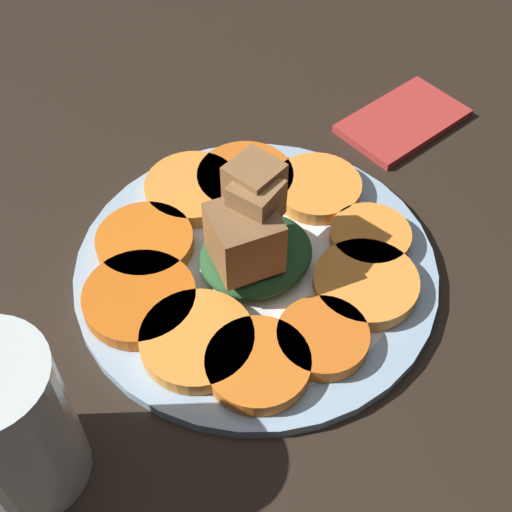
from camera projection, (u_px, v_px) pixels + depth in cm
name	position (u px, v px, depth cm)	size (l,w,h in cm)	color
table_slab	(256.00, 280.00, 58.81)	(120.00, 120.00, 2.00)	black
plate	(256.00, 268.00, 57.64)	(29.17, 29.17, 1.05)	#99B7D1
carrot_slice_0	(192.00, 188.00, 61.78)	(8.24, 8.24, 1.27)	orange
carrot_slice_1	(145.00, 242.00, 57.85)	(7.93, 7.93, 1.27)	orange
carrot_slice_2	(140.00, 298.00, 54.23)	(8.69, 8.69, 1.27)	orange
carrot_slice_3	(197.00, 340.00, 51.83)	(8.43, 8.43, 1.27)	orange
carrot_slice_4	(258.00, 364.00, 50.52)	(7.60, 7.60, 1.27)	orange
carrot_slice_5	(323.00, 338.00, 51.95)	(6.81, 6.81, 1.27)	orange
carrot_slice_6	(366.00, 283.00, 55.13)	(8.20, 8.20, 1.27)	#F99439
carrot_slice_7	(370.00, 237.00, 58.20)	(6.63, 6.63, 1.27)	orange
carrot_slice_8	(317.00, 188.00, 61.82)	(7.72, 7.72, 1.27)	orange
carrot_slice_9	(245.00, 178.00, 62.55)	(8.48, 8.48, 1.27)	orange
center_pile	(253.00, 237.00, 54.29)	(9.31, 8.38, 9.40)	#235128
fork	(313.00, 305.00, 54.33)	(18.42, 9.37, 0.40)	silver
water_glass	(9.00, 426.00, 42.68)	(7.70, 7.70, 12.35)	silver
napkin	(403.00, 121.00, 69.59)	(12.15, 7.29, 0.80)	#B2332D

